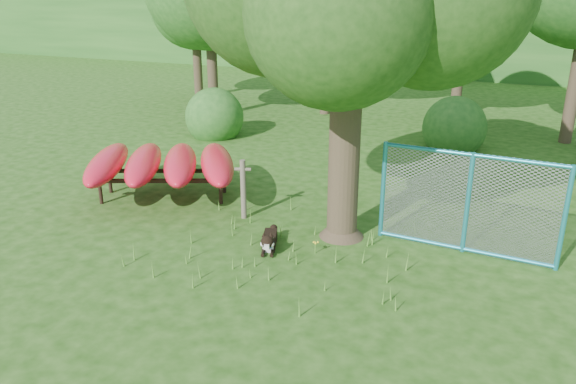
% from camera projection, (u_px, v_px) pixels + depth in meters
% --- Properties ---
extents(ground, '(80.00, 80.00, 0.00)m').
position_uv_depth(ground, '(248.00, 271.00, 9.18)').
color(ground, '#1A430D').
rests_on(ground, ground).
extents(wooden_post, '(0.33, 0.17, 1.21)m').
position_uv_depth(wooden_post, '(243.00, 188.00, 11.07)').
color(wooden_post, brown).
rests_on(wooden_post, ground).
extents(kayak_rack, '(4.27, 3.84, 1.03)m').
position_uv_depth(kayak_rack, '(162.00, 164.00, 12.10)').
color(kayak_rack, black).
rests_on(kayak_rack, ground).
extents(husky_dog, '(0.49, 0.96, 0.44)m').
position_uv_depth(husky_dog, '(269.00, 241.00, 9.91)').
color(husky_dog, black).
rests_on(husky_dog, ground).
extents(fence_section, '(3.08, 0.29, 3.00)m').
position_uv_depth(fence_section, '(468.00, 203.00, 9.55)').
color(fence_section, teal).
rests_on(fence_section, ground).
extents(wildflower_clump, '(0.11, 0.10, 0.23)m').
position_uv_depth(wildflower_clump, '(315.00, 243.00, 9.72)').
color(wildflower_clump, '#579330').
rests_on(wildflower_clump, ground).
extents(bg_tree_f, '(3.60, 3.60, 5.55)m').
position_uv_depth(bg_tree_f, '(194.00, 4.00, 22.47)').
color(bg_tree_f, '#392C1F').
rests_on(bg_tree_f, ground).
extents(shrub_left, '(1.80, 1.80, 1.80)m').
position_uv_depth(shrub_left, '(215.00, 136.00, 17.51)').
color(shrub_left, '#235C1E').
rests_on(shrub_left, ground).
extents(shrub_mid, '(1.80, 1.80, 1.80)m').
position_uv_depth(shrub_mid, '(452.00, 148.00, 16.20)').
color(shrub_mid, '#235C1E').
rests_on(shrub_mid, ground).
extents(wooded_hillside, '(80.00, 12.00, 6.00)m').
position_uv_depth(wooded_hillside, '(469.00, 13.00, 32.30)').
color(wooded_hillside, '#235C1E').
rests_on(wooded_hillside, ground).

